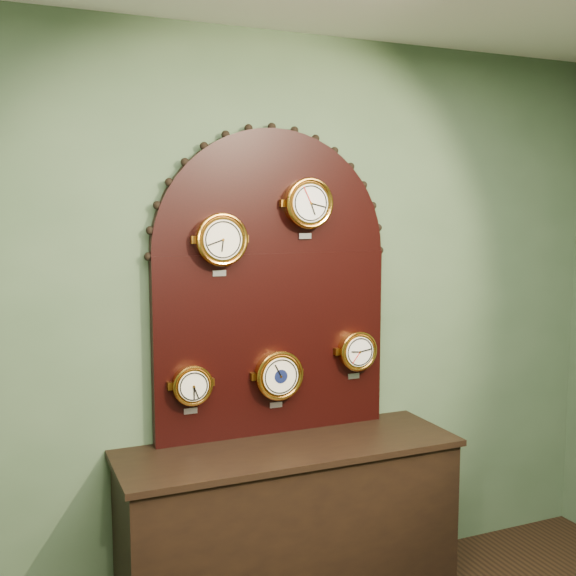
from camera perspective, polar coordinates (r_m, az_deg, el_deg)
name	(u,v)px	position (r m, az deg, el deg)	size (l,w,h in m)	color
wall_back	(269,318)	(3.47, -1.61, -2.52)	(4.00, 4.00, 0.00)	#496243
shop_counter	(290,531)	(3.53, 0.13, -19.42)	(1.60, 0.50, 0.80)	black
display_board	(272,274)	(3.39, -1.32, 1.13)	(1.26, 0.06, 1.53)	black
roman_clock	(221,239)	(3.22, -5.55, 4.00)	(0.25, 0.08, 0.30)	orange
arabic_clock	(308,203)	(3.38, 1.66, 7.00)	(0.25, 0.08, 0.30)	orange
hygrometer	(192,385)	(3.28, -7.93, -7.92)	(0.19, 0.08, 0.24)	orange
barometer	(278,375)	(3.41, -0.79, -7.19)	(0.25, 0.08, 0.30)	orange
tide_clock	(357,351)	(3.58, 5.70, -5.17)	(0.21, 0.08, 0.26)	orange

